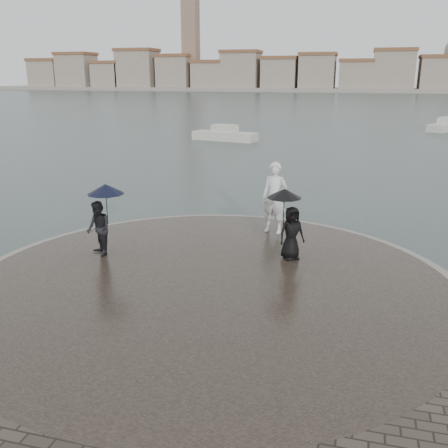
% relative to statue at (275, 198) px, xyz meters
% --- Properties ---
extents(ground, '(400.00, 400.00, 0.00)m').
position_rel_statue_xyz_m(ground, '(-0.82, -7.87, -1.50)').
color(ground, '#2B3835').
rests_on(ground, ground).
extents(kerb_ring, '(12.50, 12.50, 0.32)m').
position_rel_statue_xyz_m(kerb_ring, '(-0.82, -4.37, -1.34)').
color(kerb_ring, gray).
rests_on(kerb_ring, ground).
extents(quay_tip, '(11.90, 11.90, 0.36)m').
position_rel_statue_xyz_m(quay_tip, '(-0.82, -4.37, -1.32)').
color(quay_tip, '#2D261E').
rests_on(quay_tip, ground).
extents(statue, '(0.92, 0.70, 2.28)m').
position_rel_statue_xyz_m(statue, '(0.00, 0.00, 0.00)').
color(statue, silver).
rests_on(statue, quay_tip).
extents(visitor_left, '(1.24, 1.08, 2.04)m').
position_rel_statue_xyz_m(visitor_left, '(-4.29, -3.40, -0.03)').
color(visitor_left, black).
rests_on(visitor_left, quay_tip).
extents(visitor_right, '(1.16, 0.98, 1.95)m').
position_rel_statue_xyz_m(visitor_right, '(0.80, -2.25, -0.05)').
color(visitor_right, black).
rests_on(visitor_right, quay_tip).
extents(far_skyline, '(260.00, 20.00, 37.00)m').
position_rel_statue_xyz_m(far_skyline, '(-7.11, 152.84, 4.11)').
color(far_skyline, gray).
rests_on(far_skyline, ground).
extents(boats, '(32.77, 17.37, 1.50)m').
position_rel_statue_xyz_m(boats, '(7.03, 30.73, -1.12)').
color(boats, beige).
rests_on(boats, ground).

